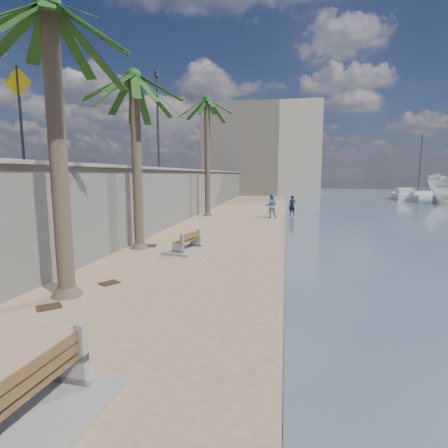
{
  "coord_description": "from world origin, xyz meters",
  "views": [
    {
      "loc": [
        1.96,
        -6.96,
        3.21
      ],
      "look_at": [
        -0.5,
        7.0,
        1.2
      ],
      "focal_mm": 28.0,
      "sensor_mm": 36.0,
      "label": 1
    }
  ],
  "objects": [
    {
      "name": "palm_front",
      "position": [
        -3.75,
        1.18,
        7.14
      ],
      "size": [
        5.0,
        5.0,
        8.15
      ],
      "color": "brown",
      "rests_on": "ground_plane"
    },
    {
      "name": "person_b",
      "position": [
        0.94,
        19.05,
        1.0
      ],
      "size": [
        1.0,
        0.79,
        2.0
      ],
      "primitive_type": "imported",
      "rotation": [
        0.0,
        0.0,
        3.19
      ],
      "color": "teal",
      "rests_on": "ground_plane"
    },
    {
      "name": "bench_far",
      "position": [
        -2.06,
        6.93,
        0.35
      ],
      "size": [
        1.76,
        2.18,
        0.8
      ],
      "color": "gray",
      "rests_on": "ground_plane"
    },
    {
      "name": "palm_back",
      "position": [
        -4.02,
        19.62,
        8.63
      ],
      "size": [
        5.0,
        5.0,
        9.69
      ],
      "color": "brown",
      "rests_on": "ground_plane"
    },
    {
      "name": "seawall",
      "position": [
        -5.2,
        20.0,
        1.75
      ],
      "size": [
        0.45,
        70.0,
        3.5
      ],
      "primitive_type": "cube",
      "color": "gray",
      "rests_on": "ground_plane"
    },
    {
      "name": "sailboat_west",
      "position": [
        22.33,
        52.09,
        0.33
      ],
      "size": [
        6.82,
        3.62,
        9.51
      ],
      "color": "silver",
      "rests_on": "bay_water"
    },
    {
      "name": "person_a",
      "position": [
        2.49,
        21.18,
        0.9
      ],
      "size": [
        0.78,
        0.69,
        1.81
      ],
      "primitive_type": "imported",
      "rotation": [
        0.0,
        0.0,
        -0.49
      ],
      "color": "#121733",
      "rests_on": "ground_plane"
    },
    {
      "name": "debris_b",
      "position": [
        -3.66,
        0.31,
        0.01
      ],
      "size": [
        0.7,
        0.7,
        0.03
      ],
      "primitive_type": "cube",
      "rotation": [
        0.0,
        0.0,
        0.74
      ],
      "color": "#382616",
      "rests_on": "ground_plane"
    },
    {
      "name": "debris_d",
      "position": [
        -3.15,
        2.33,
        0.01
      ],
      "size": [
        0.63,
        0.66,
        0.03
      ],
      "primitive_type": "cube",
      "rotation": [
        0.0,
        0.0,
        0.99
      ],
      "color": "#382616",
      "rests_on": "ground_plane"
    },
    {
      "name": "debris_c",
      "position": [
        -4.16,
        7.72,
        0.01
      ],
      "size": [
        0.9,
        0.77,
        0.03
      ],
      "primitive_type": "cube",
      "rotation": [
        0.0,
        0.0,
        3.32
      ],
      "color": "#382616",
      "rests_on": "ground_plane"
    },
    {
      "name": "pedestrian_sign",
      "position": [
        -5.0,
        1.5,
        5.15
      ],
      "size": [
        0.78,
        0.07,
        2.4
      ],
      "color": "#2D2D33",
      "rests_on": "wall_cap"
    },
    {
      "name": "wall_cap",
      "position": [
        -5.2,
        20.0,
        3.55
      ],
      "size": [
        0.8,
        70.0,
        0.12
      ],
      "primitive_type": "cube",
      "color": "gray",
      "rests_on": "seawall"
    },
    {
      "name": "bench_near",
      "position": [
        -1.22,
        -3.41,
        0.42
      ],
      "size": [
        1.71,
        2.4,
        0.96
      ],
      "color": "gray",
      "rests_on": "ground_plane"
    },
    {
      "name": "ground_plane",
      "position": [
        0.0,
        0.0,
        0.0
      ],
      "size": [
        140.0,
        140.0,
        0.0
      ],
      "primitive_type": "plane",
      "color": "tan"
    },
    {
      "name": "yacht_far",
      "position": [
        16.83,
        40.97,
        0.35
      ],
      "size": [
        3.3,
        7.81,
        1.5
      ],
      "primitive_type": null,
      "rotation": [
        0.0,
        0.0,
        1.41
      ],
      "color": "silver",
      "rests_on": "bay_water"
    },
    {
      "name": "streetlight",
      "position": [
        -5.1,
        12.0,
        6.64
      ],
      "size": [
        0.28,
        0.28,
        5.12
      ],
      "color": "#2D2D33",
      "rests_on": "wall_cap"
    },
    {
      "name": "end_building",
      "position": [
        -2.0,
        52.0,
        7.0
      ],
      "size": [
        18.0,
        12.0,
        14.0
      ],
      "primitive_type": "cube",
      "color": "#B7AA93",
      "rests_on": "ground_plane"
    },
    {
      "name": "palm_mid",
      "position": [
        -4.31,
        7.22,
        7.15
      ],
      "size": [
        5.0,
        5.0,
        8.15
      ],
      "color": "brown",
      "rests_on": "ground_plane"
    }
  ]
}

